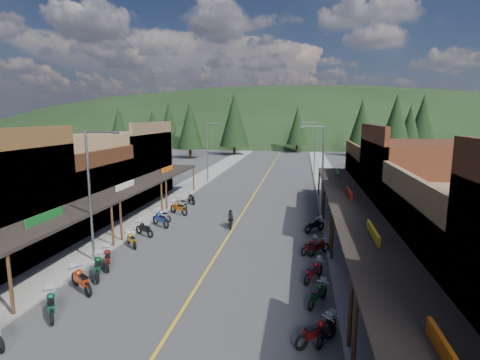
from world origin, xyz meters
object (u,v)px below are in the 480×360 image
at_px(shop_east_2, 424,192).
at_px(streetlight_3, 314,146).
at_px(streetlight_0, 92,191).
at_px(bike_west_5, 108,258).
at_px(pine_2, 234,120).
at_px(bike_west_11, 182,203).
at_px(pine_9, 410,130).
at_px(bike_east_6, 319,246).
at_px(pine_11, 396,126).
at_px(pine_4, 362,123).
at_px(pedestrian_east_b, 330,200).
at_px(shop_west_3, 122,166).
at_px(rider_on_bike, 231,220).
at_px(pine_8, 153,132).
at_px(bike_west_10, 179,207).
at_px(shop_east_3, 391,182).
at_px(bike_west_4, 98,266).
at_px(bike_east_5, 314,270).
at_px(bike_east_8, 315,225).
at_px(bike_west_8, 161,219).
at_px(bike_west_7, 144,228).
at_px(pine_0, 119,125).
at_px(pine_5, 423,119).
at_px(pedestrian_east_a, 353,238).
at_px(bike_west_2, 51,304).
at_px(bike_west_3, 81,279).
at_px(bike_west_9, 163,215).
at_px(bike_west_12, 191,198).
at_px(bike_east_2, 316,331).
at_px(pine_3, 297,126).
at_px(bike_west_6, 131,239).
at_px(bike_east_4, 318,293).
at_px(bike_east_3, 327,328).
at_px(pine_10, 190,126).
at_px(pine_7, 169,122).
at_px(bike_east_7, 310,245).
at_px(shop_west_2, 69,193).
at_px(streetlight_2, 321,165).

height_order(shop_east_2, streetlight_3, shop_east_2).
bearing_deg(streetlight_0, bike_west_5, -29.08).
relative_size(pine_2, bike_west_11, 6.38).
xyz_separation_m(pine_9, bike_west_5, (-29.85, -51.61, -5.76)).
bearing_deg(bike_west_5, bike_east_6, -9.93).
bearing_deg(streetlight_3, pine_11, 31.51).
bearing_deg(pine_4, pedestrian_east_b, -101.15).
distance_m(shop_west_3, rider_on_bike, 16.44).
xyz_separation_m(pine_8, bike_west_10, (16.37, -34.37, -5.31)).
bearing_deg(pine_2, streetlight_3, -58.81).
relative_size(shop_east_3, streetlight_0, 1.36).
height_order(bike_west_4, bike_east_5, bike_west_4).
bearing_deg(bike_east_8, pine_8, 168.93).
distance_m(bike_west_5, bike_west_8, 8.42).
bearing_deg(bike_west_7, pine_8, 53.30).
distance_m(pine_0, pine_5, 74.69).
bearing_deg(pedestrian_east_a, bike_west_2, -29.97).
height_order(shop_east_2, bike_west_3, shop_east_2).
bearing_deg(bike_east_6, bike_west_8, -156.45).
height_order(bike_west_7, bike_west_9, bike_west_7).
height_order(shop_east_2, bike_east_8, shop_east_2).
bearing_deg(bike_west_12, bike_east_2, -96.53).
height_order(pine_8, bike_west_2, pine_8).
height_order(pine_3, bike_west_9, pine_3).
relative_size(pine_11, bike_west_2, 5.78).
height_order(shop_east_3, bike_west_6, shop_east_3).
bearing_deg(bike_west_11, pine_4, 23.46).
relative_size(shop_east_3, bike_east_8, 5.25).
bearing_deg(streetlight_3, pedestrian_east_a, -86.83).
bearing_deg(bike_east_5, bike_west_9, 168.96).
height_order(bike_west_3, bike_east_8, bike_west_3).
distance_m(bike_west_4, bike_east_4, 11.90).
height_order(pine_0, bike_east_3, pine_0).
height_order(bike_west_6, bike_east_3, bike_west_6).
relative_size(shop_west_3, bike_west_11, 4.97).
height_order(pine_10, rider_on_bike, pine_10).
xyz_separation_m(pine_7, bike_east_3, (38.39, -87.95, -6.71)).
height_order(pine_3, bike_west_5, pine_3).
xyz_separation_m(bike_west_9, bike_east_6, (12.71, -5.77, 0.02)).
bearing_deg(pine_10, bike_west_11, -74.19).
xyz_separation_m(shop_west_3, bike_east_8, (20.13, -8.98, -2.93)).
xyz_separation_m(shop_west_3, pine_5, (47.78, 60.70, 4.47)).
height_order(bike_east_7, pedestrian_east_a, pedestrian_east_a).
bearing_deg(pine_8, bike_west_9, -66.72).
bearing_deg(pine_4, shop_west_2, -118.58).
relative_size(bike_west_7, pedestrian_east_b, 1.08).
distance_m(pine_10, bike_west_10, 46.47).
bearing_deg(bike_west_9, bike_west_10, 14.12).
bearing_deg(pine_10, pine_0, 151.39).
distance_m(streetlight_2, bike_west_6, 17.51).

